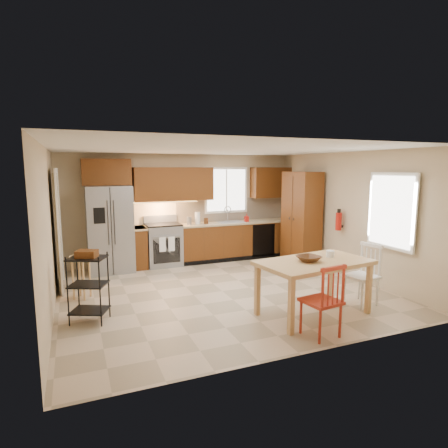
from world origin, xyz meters
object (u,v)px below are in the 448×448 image
(refrigerator, at_px, (110,229))
(chair_white, at_px, (361,275))
(bar_stool, at_px, (82,277))
(chair_red, at_px, (321,300))
(range_stove, at_px, (163,245))
(dining_table, at_px, (313,288))
(table_bowl, at_px, (309,262))
(utility_cart, at_px, (89,288))
(table_jar, at_px, (330,255))
(pantry, at_px, (301,218))
(soap_bottle, at_px, (247,218))
(fire_extinguisher, at_px, (339,221))

(refrigerator, height_order, chair_white, refrigerator)
(bar_stool, bearing_deg, chair_red, -25.24)
(bar_stool, bearing_deg, chair_white, -7.52)
(range_stove, relative_size, dining_table, 0.55)
(range_stove, height_order, table_bowl, range_stove)
(chair_white, bearing_deg, utility_cart, 69.56)
(chair_red, relative_size, bar_stool, 1.33)
(dining_table, bearing_deg, bar_stool, 139.62)
(range_stove, bearing_deg, chair_red, -76.10)
(dining_table, bearing_deg, chair_white, -4.66)
(bar_stool, bearing_deg, dining_table, -14.44)
(chair_red, bearing_deg, dining_table, 54.03)
(table_jar, bearing_deg, chair_white, -5.24)
(refrigerator, relative_size, table_bowl, 5.41)
(range_stove, relative_size, bar_stool, 1.25)
(refrigerator, distance_m, range_stove, 1.24)
(dining_table, distance_m, bar_stool, 3.80)
(pantry, bearing_deg, bar_stool, -172.34)
(table_bowl, height_order, bar_stool, table_bowl)
(refrigerator, distance_m, table_bowl, 4.38)
(chair_red, bearing_deg, soap_bottle, 69.61)
(refrigerator, relative_size, pantry, 0.87)
(soap_bottle, distance_m, fire_extinguisher, 2.27)
(fire_extinguisher, xyz_separation_m, dining_table, (-1.76, -1.64, -0.70))
(refrigerator, bearing_deg, table_bowl, -55.71)
(table_jar, bearing_deg, chair_red, -133.42)
(table_jar, relative_size, utility_cart, 0.15)
(range_stove, height_order, pantry, pantry)
(pantry, distance_m, chair_red, 3.89)
(pantry, height_order, table_bowl, pantry)
(soap_bottle, bearing_deg, dining_table, -99.61)
(dining_table, bearing_deg, table_jar, 8.28)
(table_jar, bearing_deg, pantry, 65.24)
(soap_bottle, height_order, bar_stool, soap_bottle)
(range_stove, relative_size, table_bowl, 2.74)
(range_stove, height_order, dining_table, range_stove)
(table_bowl, relative_size, utility_cart, 0.34)
(pantry, xyz_separation_m, dining_table, (-1.56, -2.69, -0.65))
(pantry, distance_m, table_jar, 2.86)
(range_stove, xyz_separation_m, bar_stool, (-1.78, -1.62, -0.09))
(fire_extinguisher, bearing_deg, bar_stool, 175.27)
(soap_bottle, distance_m, table_jar, 3.50)
(chair_red, xyz_separation_m, chair_white, (1.30, 0.70, 0.00))
(table_jar, bearing_deg, utility_cart, 165.99)
(pantry, bearing_deg, soap_bottle, 136.55)
(pantry, relative_size, dining_table, 1.26)
(chair_red, height_order, bar_stool, chair_red)
(refrigerator, relative_size, chair_red, 1.87)
(table_jar, bearing_deg, bar_stool, 151.29)
(range_stove, xyz_separation_m, pantry, (2.98, -0.99, 0.59))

